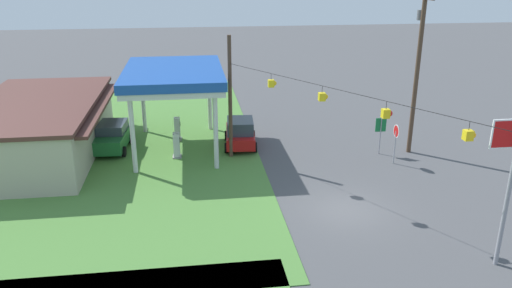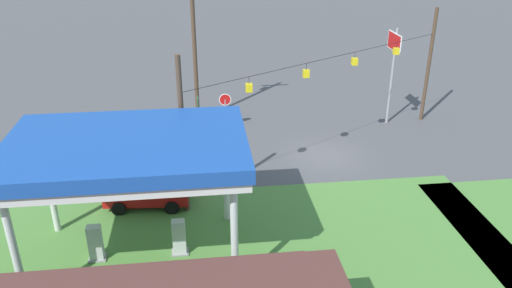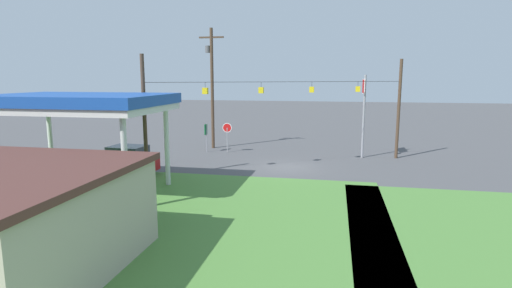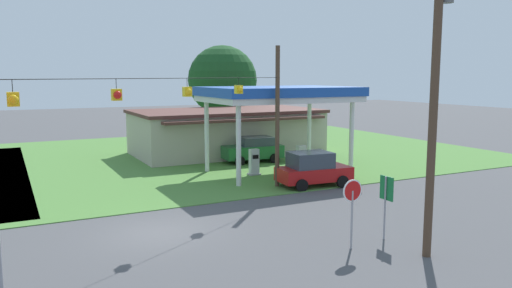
% 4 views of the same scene
% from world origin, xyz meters
% --- Properties ---
extents(ground_plane, '(160.00, 160.00, 0.00)m').
position_xyz_m(ground_plane, '(0.00, 0.00, 0.00)').
color(ground_plane, '#4C4C4F').
extents(gas_station_canopy, '(9.10, 6.17, 5.41)m').
position_xyz_m(gas_station_canopy, '(10.12, 8.42, 4.89)').
color(gas_station_canopy, silver).
rests_on(gas_station_canopy, ground).
extents(fuel_pump_near, '(0.71, 0.56, 1.64)m').
position_xyz_m(fuel_pump_near, '(8.42, 8.42, 0.78)').
color(fuel_pump_near, gray).
rests_on(fuel_pump_near, ground).
extents(fuel_pump_far, '(0.71, 0.56, 1.64)m').
position_xyz_m(fuel_pump_far, '(11.81, 8.42, 0.78)').
color(fuel_pump_far, gray).
rests_on(fuel_pump_far, ground).
extents(car_at_pumps_front, '(4.18, 2.36, 1.93)m').
position_xyz_m(car_at_pumps_front, '(9.94, 4.22, 0.97)').
color(car_at_pumps_front, '#AD1414').
rests_on(car_at_pumps_front, ground).
extents(car_at_pumps_rear, '(4.31, 2.35, 1.81)m').
position_xyz_m(car_at_pumps_rear, '(10.46, 12.63, 0.94)').
color(car_at_pumps_rear, '#1E602D').
rests_on(car_at_pumps_rear, ground).
extents(stop_sign_roadside, '(0.80, 0.08, 2.50)m').
position_xyz_m(stop_sign_roadside, '(5.61, -4.83, 1.81)').
color(stop_sign_roadside, '#99999E').
rests_on(stop_sign_roadside, ground).
extents(stop_sign_overhead, '(0.22, 2.15, 6.50)m').
position_xyz_m(stop_sign_overhead, '(-5.43, -4.67, 4.63)').
color(stop_sign_overhead, gray).
rests_on(stop_sign_overhead, ground).
extents(route_sign, '(0.10, 0.70, 2.40)m').
position_xyz_m(route_sign, '(7.39, -4.56, 1.71)').
color(route_sign, gray).
rests_on(route_sign, ground).
extents(utility_pole_main, '(2.20, 0.44, 10.52)m').
position_xyz_m(utility_pole_main, '(7.47, -6.62, 5.86)').
color(utility_pole_main, '#4C3828').
rests_on(utility_pole_main, ground).
extents(signal_span_gantry, '(16.48, 10.24, 7.69)m').
position_xyz_m(signal_span_gantry, '(-0.00, -0.01, 4.22)').
color(signal_span_gantry, '#4C3828').
rests_on(signal_span_gantry, ground).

